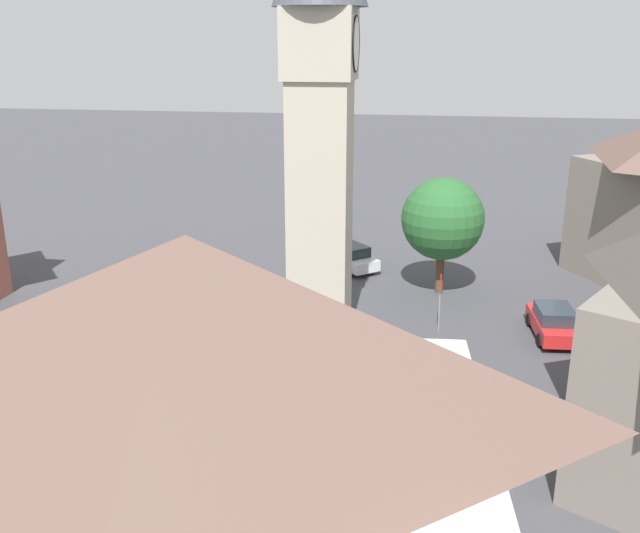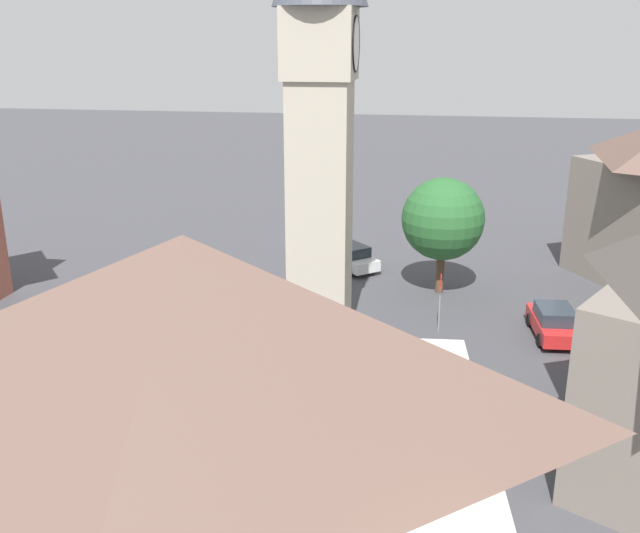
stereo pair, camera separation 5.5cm
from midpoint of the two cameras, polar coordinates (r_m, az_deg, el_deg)
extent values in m
plane|color=#424247|center=(33.21, 0.05, -5.82)|extent=(200.00, 200.00, 0.00)
cube|color=#A59C89|center=(33.09, 0.05, -5.34)|extent=(3.25, 3.25, 0.60)
cube|color=#B7AD99|center=(31.23, 0.05, 4.57)|extent=(2.60, 2.60, 11.12)
cube|color=#B7AD99|center=(30.37, 0.05, 17.51)|extent=(2.92, 2.92, 2.86)
cylinder|color=white|center=(30.64, -2.83, 17.50)|extent=(2.19, 0.04, 2.19)
torus|color=black|center=(30.64, -2.84, 17.50)|extent=(2.25, 0.06, 2.25)
cube|color=black|center=(30.65, -2.91, 17.95)|extent=(0.05, 0.02, 0.61)
cube|color=black|center=(30.97, -2.77, 17.50)|extent=(0.83, 0.02, 0.04)
cylinder|color=white|center=(30.16, 2.98, 17.49)|extent=(2.19, 0.04, 2.19)
torus|color=black|center=(30.16, 3.00, 17.49)|extent=(2.25, 0.06, 2.25)
cube|color=red|center=(34.90, 18.30, -4.51)|extent=(4.22, 2.02, 0.64)
cube|color=#28333D|center=(34.54, 18.46, -3.66)|extent=(2.22, 1.72, 0.64)
cylinder|color=black|center=(35.93, 16.59, -4.15)|extent=(0.66, 0.27, 0.64)
cylinder|color=black|center=(36.30, 19.07, -4.18)|extent=(0.66, 0.27, 0.64)
cylinder|color=black|center=(33.72, 17.39, -5.72)|extent=(0.66, 0.27, 0.64)
cylinder|color=black|center=(34.11, 20.02, -5.73)|extent=(0.66, 0.27, 0.64)
cube|color=black|center=(36.81, 17.58, -3.63)|extent=(0.25, 1.67, 0.16)
cube|color=white|center=(27.76, -6.14, -9.63)|extent=(3.50, 4.40, 0.64)
cube|color=#28333D|center=(27.51, -5.88, -8.44)|extent=(2.39, 2.60, 0.64)
cylinder|color=black|center=(26.97, -8.27, -11.26)|extent=(0.51, 0.67, 0.64)
cylinder|color=black|center=(28.36, -8.97, -9.75)|extent=(0.51, 0.67, 0.64)
cylinder|color=black|center=(27.49, -3.17, -10.48)|extent=(0.51, 0.67, 0.64)
cylinder|color=black|center=(28.85, -4.13, -9.05)|extent=(0.51, 0.67, 0.64)
cube|color=black|center=(27.52, -10.27, -10.62)|extent=(1.51, 0.93, 0.16)
cube|color=white|center=(42.82, 2.41, 0.58)|extent=(4.20, 3.99, 0.64)
cube|color=#28333D|center=(42.52, 2.54, 1.32)|extent=(2.61, 2.56, 0.64)
cylinder|color=black|center=(43.46, 0.62, 0.48)|extent=(0.63, 0.59, 0.64)
cylinder|color=black|center=(44.30, 2.36, 0.81)|extent=(0.63, 0.59, 0.64)
cylinder|color=black|center=(41.51, 2.46, -0.39)|extent=(0.63, 0.59, 0.64)
cylinder|color=black|center=(42.40, 4.24, -0.02)|extent=(0.63, 0.59, 0.64)
cube|color=black|center=(44.49, 0.94, 0.97)|extent=(1.19, 1.33, 0.16)
cylinder|color=#2D3351|center=(32.83, -12.34, -5.77)|extent=(0.13, 0.13, 0.82)
cylinder|color=#2D3351|center=(32.67, -12.34, -5.89)|extent=(0.13, 0.13, 0.82)
cube|color=#3F9959|center=(32.48, -12.42, -4.69)|extent=(0.42, 0.34, 0.60)
cylinder|color=#3F9959|center=(32.71, -12.41, -4.61)|extent=(0.09, 0.09, 0.60)
cylinder|color=#3F9959|center=(32.28, -12.41, -4.93)|extent=(0.09, 0.09, 0.60)
sphere|color=tan|center=(32.31, -12.47, -3.95)|extent=(0.22, 0.22, 0.22)
sphere|color=black|center=(32.30, -12.49, -3.92)|extent=(0.20, 0.20, 0.20)
cylinder|color=brown|center=(39.18, 9.70, -0.25)|extent=(0.44, 0.44, 2.61)
sphere|color=#28602D|center=(38.40, 9.93, 3.79)|extent=(4.43, 4.43, 4.43)
cube|color=#422819|center=(27.24, 22.51, -10.50)|extent=(0.99, 0.62, 2.10)
cube|color=#422819|center=(41.74, 23.23, -0.73)|extent=(1.00, 0.61, 2.10)
pyramid|color=brown|center=(9.71, -10.42, -4.94)|extent=(6.79, 9.02, 2.62)
cylinder|color=gray|center=(34.07, 9.64, -3.45)|extent=(0.07, 0.07, 2.20)
cube|color=red|center=(33.59, 9.77, -1.23)|extent=(0.60, 0.04, 0.60)
camera|label=1|loc=(0.03, -89.95, 0.02)|focal=39.69mm
camera|label=2|loc=(0.03, 90.05, -0.02)|focal=39.69mm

